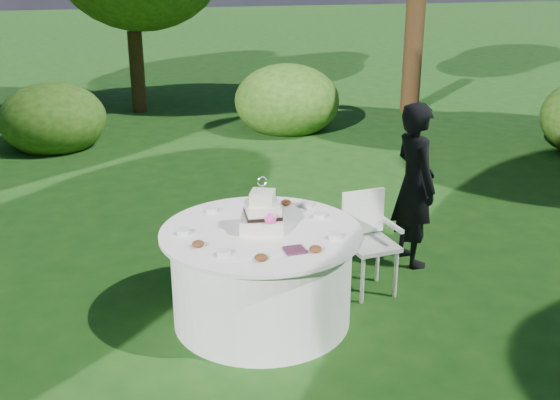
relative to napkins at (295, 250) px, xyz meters
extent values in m
plane|color=#143C10|center=(-0.13, 0.45, -0.78)|extent=(80.00, 80.00, 0.00)
cube|color=#481E34|center=(0.00, 0.00, 0.00)|extent=(0.14, 0.14, 0.02)
ellipsoid|color=white|center=(-0.33, -0.05, 0.00)|extent=(0.48, 0.07, 0.01)
imported|color=black|center=(1.50, 1.11, -0.01)|extent=(0.39, 0.57, 1.54)
cylinder|color=white|center=(-0.13, 0.45, -0.41)|extent=(1.40, 1.40, 0.74)
cylinder|color=silver|center=(-0.13, 0.45, -0.02)|extent=(1.56, 1.56, 0.03)
cube|color=silver|center=(-0.11, 0.47, 0.04)|extent=(0.42, 0.42, 0.11)
cube|color=white|center=(-0.11, 0.47, 0.14)|extent=(0.28, 0.28, 0.11)
cube|color=silver|center=(-0.11, 0.47, 0.24)|extent=(0.23, 0.23, 0.11)
cube|color=black|center=(-0.11, 0.47, 0.11)|extent=(0.29, 0.29, 0.04)
sphere|color=#E744A7|center=(-0.09, 0.32, 0.13)|extent=(0.09, 0.09, 0.09)
cylinder|color=white|center=(-0.11, 0.47, 0.32)|extent=(0.01, 0.01, 0.05)
torus|color=silver|center=(-0.11, 0.47, 0.38)|extent=(0.08, 0.02, 0.08)
cube|color=silver|center=(0.89, 0.63, -0.34)|extent=(0.42, 0.42, 0.04)
cube|color=white|center=(0.87, 0.81, -0.10)|extent=(0.39, 0.07, 0.39)
cylinder|color=silver|center=(0.74, 0.46, -0.57)|extent=(0.03, 0.03, 0.42)
cylinder|color=silver|center=(1.06, 0.49, -0.57)|extent=(0.03, 0.03, 0.42)
cylinder|color=silver|center=(0.71, 0.78, -0.57)|extent=(0.03, 0.03, 0.42)
cylinder|color=white|center=(1.03, 0.81, -0.57)|extent=(0.03, 0.03, 0.42)
cube|color=silver|center=(0.70, 0.62, -0.18)|extent=(0.06, 0.36, 0.03)
cube|color=white|center=(1.07, 0.65, -0.18)|extent=(0.06, 0.36, 0.03)
cylinder|color=silver|center=(-0.50, 0.07, 0.01)|extent=(0.10, 0.10, 0.04)
cylinder|color=silver|center=(0.36, 0.13, 0.01)|extent=(0.10, 0.10, 0.04)
cylinder|color=silver|center=(0.39, 0.57, 0.01)|extent=(0.10, 0.10, 0.04)
cylinder|color=silver|center=(-0.42, 0.93, 0.01)|extent=(0.10, 0.10, 0.04)
cylinder|color=silver|center=(-0.71, 0.53, 0.01)|extent=(0.10, 0.10, 0.04)
cylinder|color=silver|center=(0.36, 0.83, 0.01)|extent=(0.10, 0.10, 0.04)
ellipsoid|color=#562D16|center=(0.14, -0.06, 0.02)|extent=(0.09, 0.09, 0.05)
ellipsoid|color=#562D16|center=(0.21, 0.92, 0.02)|extent=(0.09, 0.09, 0.05)
ellipsoid|color=#562D16|center=(-0.27, -0.09, 0.02)|extent=(0.09, 0.09, 0.05)
ellipsoid|color=#562D16|center=(-0.64, 0.27, 0.02)|extent=(0.09, 0.09, 0.05)
camera|label=1|loc=(-1.28, -4.04, 1.91)|focal=42.00mm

